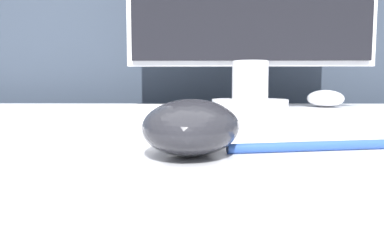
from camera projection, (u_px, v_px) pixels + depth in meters
partition_panel at (187, 132)px, 1.21m from camera, size 5.00×0.03×1.26m
computer_mouse_near at (191, 127)px, 0.29m from camera, size 0.09×0.12×0.04m
keyboard at (132, 116)px, 0.51m from camera, size 0.41×0.18×0.02m
computer_mouse_far at (325, 98)px, 0.90m from camera, size 0.11×0.12×0.04m
pen at (321, 146)px, 0.31m from camera, size 0.16×0.04×0.01m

